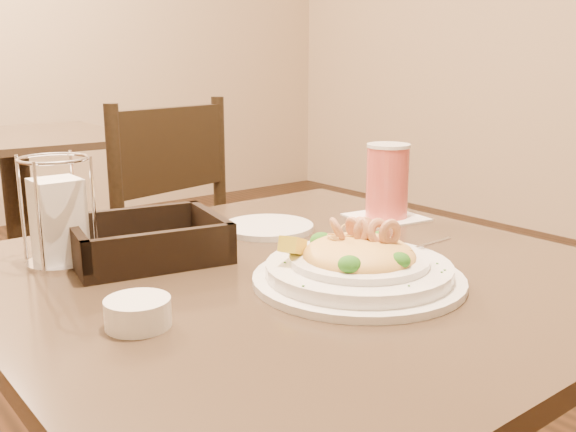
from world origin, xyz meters
TOP-DOWN VIEW (x-y plane):
  - main_table at (0.00, 0.00)m, footprint 0.90×0.90m
  - background_table at (0.19, 2.14)m, footprint 0.93×0.93m
  - dining_chair_near at (0.19, 0.92)m, footprint 0.50×0.50m
  - pasta_bowl at (0.03, -0.11)m, footprint 0.34×0.31m
  - drink_glass at (0.35, 0.14)m, footprint 0.15×0.15m
  - bread_basket at (-0.15, 0.19)m, footprint 0.27×0.24m
  - napkin_caddy at (-0.27, 0.25)m, footprint 0.11×0.11m
  - side_plate at (0.10, 0.21)m, footprint 0.18×0.18m
  - butter_ramekin at (-0.29, -0.05)m, footprint 0.09×0.09m

SIDE VIEW (x-z plane):
  - main_table at x=0.00m, z-range 0.13..0.85m
  - background_table at x=0.19m, z-range 0.13..0.85m
  - dining_chair_near at x=0.19m, z-range 0.03..0.96m
  - side_plate at x=0.10m, z-range 0.72..0.73m
  - butter_ramekin at x=-0.29m, z-range 0.72..0.75m
  - bread_basket at x=-0.15m, z-range 0.71..0.77m
  - pasta_bowl at x=0.03m, z-range 0.70..0.80m
  - napkin_caddy at x=-0.27m, z-range 0.71..0.88m
  - drink_glass at x=0.35m, z-range 0.72..0.87m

